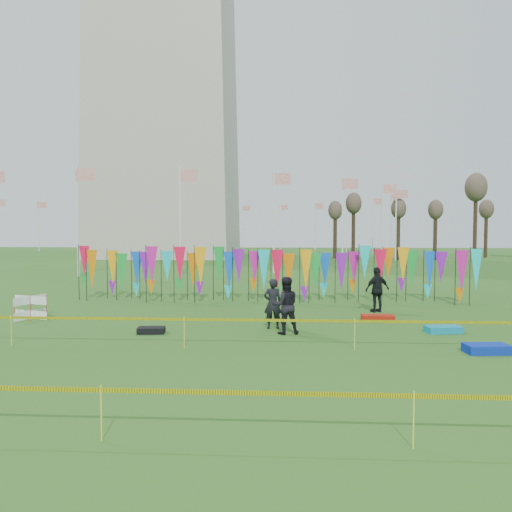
# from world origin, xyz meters

# --- Properties ---
(ground) EXTENTS (160.00, 160.00, 0.00)m
(ground) POSITION_xyz_m (0.00, 0.00, 0.00)
(ground) COLOR #235116
(ground) RESTS_ON ground
(flagpole_ring) EXTENTS (57.40, 56.16, 8.00)m
(flagpole_ring) POSITION_xyz_m (-14.00, 48.00, 4.00)
(flagpole_ring) COLOR silver
(flagpole_ring) RESTS_ON ground
(banner_row) EXTENTS (18.64, 0.64, 2.47)m
(banner_row) POSITION_xyz_m (0.28, 8.02, 1.59)
(banner_row) COLOR black
(banner_row) RESTS_ON ground
(caution_tape_near) EXTENTS (26.00, 0.02, 0.90)m
(caution_tape_near) POSITION_xyz_m (-0.22, -1.15, 0.78)
(caution_tape_near) COLOR #FFF905
(caution_tape_near) RESTS_ON ground
(caution_tape_far) EXTENTS (26.00, 0.02, 0.90)m
(caution_tape_far) POSITION_xyz_m (-0.22, -7.41, 0.78)
(caution_tape_far) COLOR #FFF905
(caution_tape_far) RESTS_ON ground
(box_kite) EXTENTS (0.80, 0.80, 0.89)m
(box_kite) POSITION_xyz_m (-8.69, 3.08, 0.44)
(box_kite) COLOR red
(box_kite) RESTS_ON ground
(person_left) EXTENTS (0.68, 0.54, 1.71)m
(person_left) POSITION_xyz_m (0.47, 1.80, 0.85)
(person_left) COLOR black
(person_left) RESTS_ON ground
(person_mid) EXTENTS (0.98, 0.70, 1.85)m
(person_mid) POSITION_xyz_m (0.90, 0.96, 0.92)
(person_mid) COLOR black
(person_mid) RESTS_ON ground
(person_right) EXTENTS (1.23, 0.99, 1.84)m
(person_right) POSITION_xyz_m (4.64, 5.44, 0.92)
(person_right) COLOR black
(person_right) RESTS_ON ground
(kite_bag_blue) EXTENTS (1.21, 0.72, 0.24)m
(kite_bag_blue) POSITION_xyz_m (6.37, -1.26, 0.12)
(kite_bag_blue) COLOR #0B2CB5
(kite_bag_blue) RESTS_ON ground
(kite_bag_red) EXTENTS (1.19, 0.56, 0.22)m
(kite_bag_red) POSITION_xyz_m (4.31, 3.48, 0.11)
(kite_bag_red) COLOR #A81A0B
(kite_bag_red) RESTS_ON ground
(kite_bag_black) EXTENTS (0.92, 0.60, 0.20)m
(kite_bag_black) POSITION_xyz_m (-3.45, 0.77, 0.10)
(kite_bag_black) COLOR black
(kite_bag_black) RESTS_ON ground
(kite_bag_teal) EXTENTS (1.21, 0.74, 0.22)m
(kite_bag_teal) POSITION_xyz_m (6.06, 1.43, 0.11)
(kite_bag_teal) COLOR #0D8AB6
(kite_bag_teal) RESTS_ON ground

